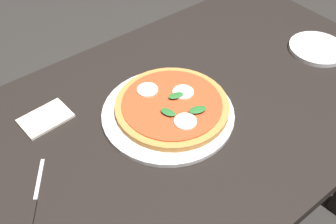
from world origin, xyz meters
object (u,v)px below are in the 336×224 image
at_px(plate_white, 317,49).
at_px(knife, 35,202).
at_px(pizza, 172,105).
at_px(napkin, 46,118).
at_px(dining_table, 177,138).
at_px(serving_tray, 168,113).

bearing_deg(plate_white, knife, 177.78).
xyz_separation_m(pizza, napkin, (-0.29, 0.19, -0.02)).
height_order(pizza, napkin, pizza).
distance_m(dining_table, serving_tray, 0.11).
relative_size(dining_table, pizza, 4.73).
bearing_deg(pizza, plate_white, -7.53).
bearing_deg(napkin, pizza, -33.02).
distance_m(pizza, plate_white, 0.56).
bearing_deg(knife, pizza, 4.79).
xyz_separation_m(serving_tray, knife, (-0.40, -0.03, -0.00)).
relative_size(napkin, knife, 0.79).
height_order(serving_tray, knife, serving_tray).
bearing_deg(dining_table, serving_tray, 152.64).
height_order(dining_table, napkin, napkin).
xyz_separation_m(plate_white, napkin, (-0.84, 0.26, -0.00)).
distance_m(serving_tray, knife, 0.40).
xyz_separation_m(dining_table, serving_tray, (-0.02, 0.01, 0.11)).
relative_size(plate_white, knife, 1.12).
relative_size(pizza, plate_white, 1.69).
xyz_separation_m(pizza, knife, (-0.42, -0.04, -0.02)).
relative_size(dining_table, knife, 8.98).
bearing_deg(dining_table, plate_white, -6.09).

